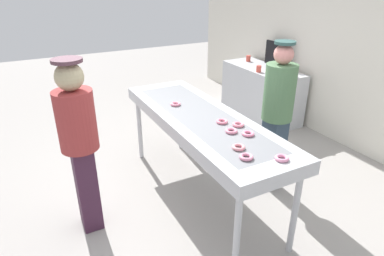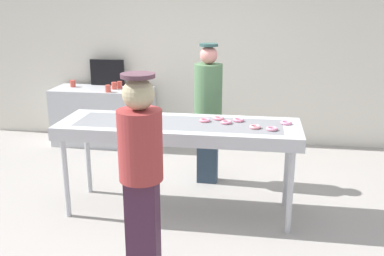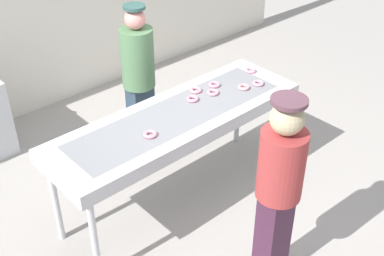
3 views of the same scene
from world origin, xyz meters
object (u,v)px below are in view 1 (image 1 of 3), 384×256
Objects in this scene: prep_counter at (261,92)px; paper_cup_4 at (248,58)px; strawberry_donut_2 at (248,134)px; menu_display at (277,54)px; strawberry_donut_6 at (238,124)px; strawberry_donut_4 at (176,104)px; paper_cup_2 at (293,73)px; paper_cup_0 at (259,69)px; fryer_conveyor at (201,122)px; paper_cup_3 at (270,67)px; strawberry_donut_7 at (222,122)px; strawberry_donut_0 at (231,131)px; strawberry_donut_5 at (239,147)px; worker_baker at (277,111)px; paper_cup_1 at (277,68)px; strawberry_donut_1 at (246,157)px; strawberry_donut_3 at (282,158)px; customer_waiting at (79,139)px.

paper_cup_4 is (-0.48, 0.05, 0.48)m from prep_counter.
strawberry_donut_2 is 0.21× the size of menu_display.
strawberry_donut_2 and strawberry_donut_6 have the same top height.
strawberry_donut_4 is 1.08× the size of paper_cup_2.
menu_display is (-2.12, 2.15, 0.07)m from strawberry_donut_2.
fryer_conveyor is at bearing -52.93° from paper_cup_0.
paper_cup_3 is (0.02, 0.22, 0.00)m from paper_cup_0.
fryer_conveyor is at bearing 15.41° from strawberry_donut_4.
strawberry_donut_4 is 0.66m from strawberry_donut_7.
fryer_conveyor is at bearing -174.30° from strawberry_donut_0.
paper_cup_0 is (-2.11, 1.87, -0.07)m from strawberry_donut_5.
strawberry_donut_2 is 0.78m from worker_baker.
strawberry_donut_5 reaches higher than paper_cup_4.
strawberry_donut_2 reaches higher than paper_cup_2.
fryer_conveyor is 23.50× the size of paper_cup_1.
paper_cup_1 is at bearing 75.14° from paper_cup_0.
strawberry_donut_1 reaches higher than paper_cup_4.
strawberry_donut_3 is at bearing 128.50° from worker_baker.
strawberry_donut_4 and strawberry_donut_6 have the same top height.
paper_cup_1 is at bearing 133.77° from strawberry_donut_2.
customer_waiting is 16.13× the size of paper_cup_2.
strawberry_donut_3 reaches higher than paper_cup_1.
fryer_conveyor is 2.90m from paper_cup_4.
worker_baker is 1.95m from paper_cup_3.
strawberry_donut_7 is (-0.22, 0.04, 0.00)m from strawberry_donut_0.
menu_display is at bearing 131.68° from strawberry_donut_0.
paper_cup_4 is at bearing 113.25° from customer_waiting.
worker_baker is (-0.71, 0.93, -0.04)m from strawberry_donut_1.
customer_waiting reaches higher than paper_cup_0.
strawberry_donut_1 is at bearing -0.37° from strawberry_donut_4.
strawberry_donut_0 is 0.82m from worker_baker.
prep_counter is (-1.91, 1.85, -0.55)m from strawberry_donut_6.
strawberry_donut_2 is at bearing -52.59° from paper_cup_2.
paper_cup_2 is (-0.91, 2.10, 0.01)m from fryer_conveyor.
paper_cup_0 is at bearing -94.87° from paper_cup_3.
strawberry_donut_5 is 2.97m from paper_cup_1.
customer_waiting is at bearing -104.11° from strawberry_donut_7.
strawberry_donut_4 is (-0.85, -0.15, 0.00)m from strawberry_donut_0.
strawberry_donut_1 is 1.00× the size of strawberry_donut_4.
paper_cup_0 is at bearing -146.20° from paper_cup_2.
strawberry_donut_5 is (0.75, -0.07, 0.09)m from fryer_conveyor.
fryer_conveyor is 0.48m from strawberry_donut_0.
paper_cup_4 is (-2.48, 2.04, -0.07)m from strawberry_donut_0.
strawberry_donut_5 is (-0.16, 0.04, 0.00)m from strawberry_donut_1.
strawberry_donut_5 is at bearing 166.06° from strawberry_donut_1.
strawberry_donut_6 is (0.38, 0.18, 0.09)m from fryer_conveyor.
paper_cup_0 is 1.00× the size of paper_cup_1.
fryer_conveyor is at bearing -165.93° from strawberry_donut_2.
strawberry_donut_1 is 0.27m from strawberry_donut_3.
strawberry_donut_5 reaches higher than paper_cup_2.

